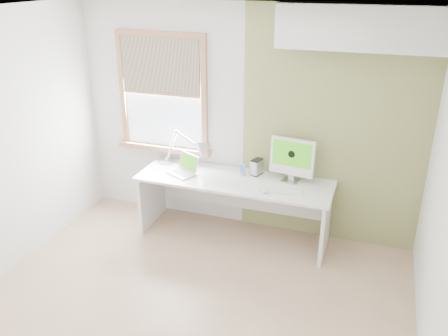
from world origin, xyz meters
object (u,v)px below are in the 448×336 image
at_px(laptop, 185,169).
at_px(imac, 292,158).
at_px(desk_lamp, 195,152).
at_px(external_drive, 257,167).
at_px(desk, 236,193).

relative_size(laptop, imac, 0.77).
height_order(desk_lamp, external_drive, desk_lamp).
distance_m(desk, imac, 0.78).
xyz_separation_m(laptop, external_drive, (0.79, 0.23, 0.04)).
bearing_deg(external_drive, desk, -143.49).
height_order(desk_lamp, imac, imac).
xyz_separation_m(desk_lamp, external_drive, (0.71, 0.11, -0.14)).
distance_m(desk, external_drive, 0.38).
bearing_deg(desk, imac, 10.41).
bearing_deg(laptop, imac, 9.17).
bearing_deg(desk_lamp, external_drive, 8.46).
xyz_separation_m(desk, imac, (0.61, 0.11, 0.47)).
bearing_deg(external_drive, imac, -5.33).
bearing_deg(imac, desk_lamp, -176.55).
bearing_deg(laptop, external_drive, 16.28).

